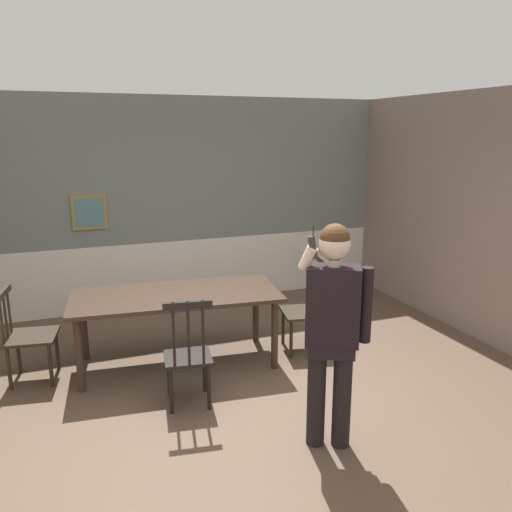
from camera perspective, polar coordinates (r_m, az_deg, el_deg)
ground_plane at (r=4.73m, az=-1.22°, el=-16.08°), size 6.76×6.76×0.00m
room_back_partition at (r=7.05m, az=-9.46°, el=5.38°), size 6.15×0.17×2.81m
dining_table at (r=5.26m, az=-8.89°, el=-4.94°), size 2.15×1.13×0.76m
chair_near_window at (r=5.64m, az=5.80°, el=-5.86°), size 0.55×0.55×1.01m
chair_by_doorway at (r=4.55m, az=-7.59°, el=-10.87°), size 0.46×0.46×1.00m
chair_at_table_head at (r=5.39m, az=-24.14°, el=-8.07°), size 0.52×0.52×0.92m
person_figure at (r=3.80m, az=8.55°, el=-7.33°), size 0.50×0.37×1.73m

